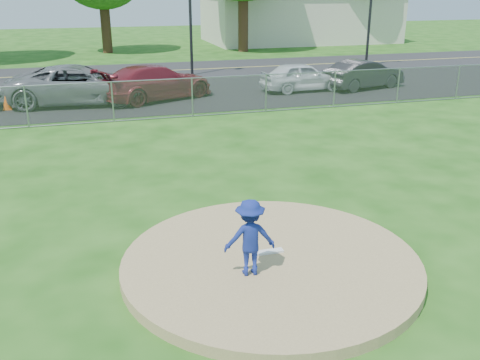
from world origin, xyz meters
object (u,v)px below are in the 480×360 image
object	(u,v)px
parked_car_gray	(80,85)
parked_car_charcoal	(364,74)
parked_car_darkred	(156,82)
parked_car_pearl	(302,77)
traffic_cone	(7,101)
traffic_signal_right	(374,10)
commercial_building	(299,16)
pitcher	(250,238)

from	to	relation	value
parked_car_gray	parked_car_charcoal	world-z (taller)	parked_car_gray
parked_car_darkred	parked_car_pearl	bearing A→B (deg)	-113.25
traffic_cone	parked_car_pearl	bearing A→B (deg)	1.86
traffic_cone	parked_car_gray	world-z (taller)	parked_car_gray
parked_car_darkred	parked_car_pearl	distance (m)	7.02
traffic_cone	traffic_signal_right	bearing A→B (deg)	18.14
traffic_cone	commercial_building	bearing A→B (deg)	45.75
traffic_cone	parked_car_gray	xyz separation A→B (m)	(2.94, 0.35, 0.46)
traffic_cone	parked_car_charcoal	size ratio (longest dim) A/B	0.17
parked_car_pearl	parked_car_charcoal	distance (m)	3.19
pitcher	traffic_cone	size ratio (longest dim) A/B	1.85
pitcher	parked_car_pearl	size ratio (longest dim) A/B	0.34
commercial_building	pitcher	distance (m)	41.83
commercial_building	parked_car_pearl	xyz separation A→B (m)	(-8.88, -22.23, -1.47)
parked_car_charcoal	parked_car_gray	bearing A→B (deg)	73.73
parked_car_darkred	parked_car_pearl	xyz separation A→B (m)	(7.02, 0.09, -0.09)
pitcher	parked_car_gray	size ratio (longest dim) A/B	0.23
traffic_signal_right	parked_car_pearl	xyz separation A→B (m)	(-7.12, -6.23, -2.67)
pitcher	parked_car_gray	distance (m)	16.31
parked_car_charcoal	traffic_cone	bearing A→B (deg)	75.08
parked_car_gray	parked_car_charcoal	size ratio (longest dim) A/B	1.41
pitcher	parked_car_charcoal	xyz separation A→B (m)	(10.83, 15.94, -0.17)
commercial_building	pitcher	bearing A→B (deg)	-113.29
traffic_signal_right	parked_car_gray	bearing A→B (deg)	-160.06
traffic_signal_right	parked_car_charcoal	distance (m)	8.02
pitcher	parked_car_gray	world-z (taller)	parked_car_gray
pitcher	traffic_signal_right	bearing A→B (deg)	-117.29
traffic_signal_right	parked_car_darkred	distance (m)	15.70
pitcher	parked_car_charcoal	size ratio (longest dim) A/B	0.32
traffic_signal_right	pitcher	world-z (taller)	traffic_signal_right
commercial_building	parked_car_charcoal	bearing A→B (deg)	-104.24
pitcher	parked_car_gray	xyz separation A→B (m)	(-2.61, 16.10, -0.04)
parked_car_gray	parked_car_charcoal	distance (m)	13.44
parked_car_gray	pitcher	bearing A→B (deg)	-165.21
traffic_signal_right	traffic_cone	world-z (taller)	traffic_signal_right
parked_car_gray	parked_car_darkred	world-z (taller)	parked_car_gray
traffic_signal_right	parked_car_darkred	bearing A→B (deg)	-155.90
parked_car_darkred	parked_car_gray	bearing A→B (deg)	65.70
parked_car_pearl	parked_car_charcoal	size ratio (longest dim) A/B	0.95
parked_car_pearl	parked_car_charcoal	world-z (taller)	parked_car_charcoal
commercial_building	parked_car_pearl	size ratio (longest dim) A/B	4.10
pitcher	parked_car_darkred	distance (m)	16.09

